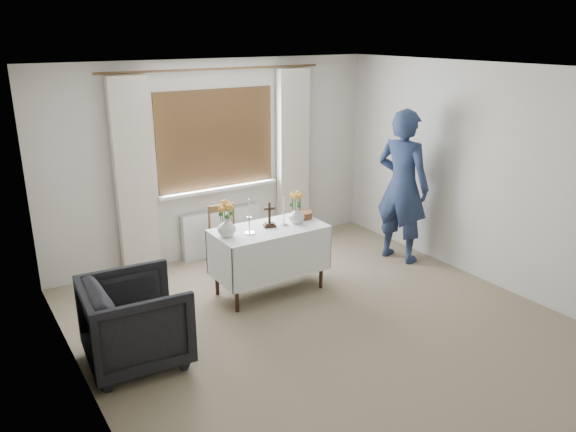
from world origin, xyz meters
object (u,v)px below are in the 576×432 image
object	(u,v)px
altar_table	(269,260)
wooden_cross	(269,215)
wooden_chair	(226,238)
armchair	(136,321)
flower_vase_left	(227,227)
flower_vase_right	(297,215)
person	(402,186)

from	to	relation	value
altar_table	wooden_cross	distance (m)	0.52
altar_table	wooden_chair	bearing A→B (deg)	98.23
armchair	flower_vase_left	distance (m)	1.43
wooden_cross	flower_vase_right	size ratio (longest dim) A/B	1.51
armchair	wooden_cross	distance (m)	1.91
altar_table	wooden_chair	world-z (taller)	wooden_chair
person	flower_vase_left	bearing A→B (deg)	71.64
wooden_cross	flower_vase_right	xyz separation A→B (m)	(0.32, -0.05, -0.05)
altar_table	armchair	xyz separation A→B (m)	(-1.71, -0.59, 0.01)
altar_table	wooden_cross	size ratio (longest dim) A/B	4.40
flower_vase_right	person	bearing A→B (deg)	-1.36
altar_table	person	xyz separation A→B (m)	(1.90, -0.06, 0.59)
wooden_chair	flower_vase_left	world-z (taller)	flower_vase_left
wooden_chair	armchair	distance (m)	2.14
armchair	wooden_chair	bearing A→B (deg)	-43.80
person	altar_table	bearing A→B (deg)	71.73
altar_table	wooden_chair	size ratio (longest dim) A/B	1.57
wooden_chair	wooden_cross	world-z (taller)	wooden_cross
armchair	wooden_cross	bearing A→B (deg)	-66.22
armchair	person	bearing A→B (deg)	-77.45
flower_vase_right	wooden_cross	bearing A→B (deg)	170.95
altar_table	flower_vase_right	xyz separation A→B (m)	(0.34, -0.02, 0.47)
person	flower_vase_right	xyz separation A→B (m)	(-1.56, 0.04, -0.11)
altar_table	flower_vase_right	bearing A→B (deg)	-3.68
wooden_cross	flower_vase_left	bearing A→B (deg)	-163.95
altar_table	flower_vase_left	distance (m)	0.70
wooden_chair	person	world-z (taller)	person
wooden_chair	person	bearing A→B (deg)	-15.35
altar_table	wooden_chair	xyz separation A→B (m)	(-0.12, 0.84, 0.01)
wooden_cross	flower_vase_left	world-z (taller)	wooden_cross
flower_vase_left	flower_vase_right	world-z (taller)	flower_vase_left
wooden_chair	person	size ratio (longest dim) A/B	0.41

